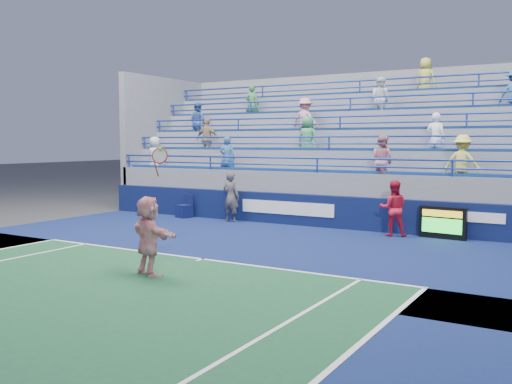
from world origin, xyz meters
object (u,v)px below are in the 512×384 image
Objects in this scene: serve_speed_board at (443,223)px; judge_chair at (185,210)px; line_judge at (231,197)px; ball_girl at (393,208)px; tennis_player at (149,236)px.

serve_speed_board reaches higher than judge_chair.
line_judge reaches higher than serve_speed_board.
ball_girl is at bearing -1.07° from judge_chair.
serve_speed_board is 9.65m from judge_chair.
judge_chair is (-9.64, -0.11, -0.20)m from serve_speed_board.
line_judge is (-7.48, -0.15, 0.43)m from serve_speed_board.
line_judge is at bearing -178.87° from serve_speed_board.
serve_speed_board is 0.82× the size of ball_girl.
judge_chair is 9.53m from tennis_player.
ball_girl is (8.21, -0.15, 0.58)m from judge_chair.
judge_chair is at bearing 123.27° from tennis_player.
judge_chair is 0.32× the size of tennis_player.
judge_chair is at bearing 0.29° from line_judge.
serve_speed_board is 0.51× the size of tennis_player.
ball_girl reaches higher than serve_speed_board.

